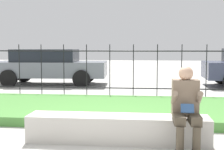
% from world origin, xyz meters
% --- Properties ---
extents(ground_plane, '(60.00, 60.00, 0.00)m').
position_xyz_m(ground_plane, '(0.00, 0.00, 0.00)').
color(ground_plane, '#B2AFA8').
extents(stone_bench, '(2.85, 0.50, 0.42)m').
position_xyz_m(stone_bench, '(0.26, 0.00, 0.19)').
color(stone_bench, beige).
rests_on(stone_bench, ground_plane).
extents(person_seated_reader, '(0.42, 0.73, 1.22)m').
position_xyz_m(person_seated_reader, '(1.28, -0.28, 0.66)').
color(person_seated_reader, black).
rests_on(person_seated_reader, ground_plane).
extents(grass_berm, '(10.14, 2.90, 0.18)m').
position_xyz_m(grass_berm, '(0.00, 2.15, 0.09)').
color(grass_berm, '#4C893D').
rests_on(grass_berm, ground_plane).
extents(iron_fence, '(8.14, 0.03, 1.57)m').
position_xyz_m(iron_fence, '(0.00, 4.10, 0.83)').
color(iron_fence, black).
rests_on(iron_fence, ground_plane).
extents(car_parked_left, '(4.52, 2.13, 1.41)m').
position_xyz_m(car_parked_left, '(-3.13, 7.23, 0.75)').
color(car_parked_left, slate).
rests_on(car_parked_left, ground_plane).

